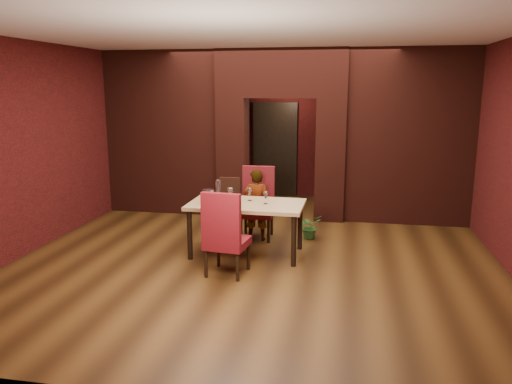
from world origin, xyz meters
TOP-DOWN VIEW (x-y plane):
  - floor at (0.00, 0.00)m, footprint 8.00×8.00m
  - ceiling at (0.00, 0.00)m, footprint 7.00×8.00m
  - wall_back at (0.00, 4.00)m, footprint 7.00×0.04m
  - wall_front at (0.00, -4.00)m, footprint 7.00×0.04m
  - wall_left at (-3.50, 0.00)m, footprint 0.04×8.00m
  - wall_right at (3.50, 0.00)m, footprint 0.04×8.00m
  - pillar_left at (-0.95, 2.00)m, footprint 0.55×0.55m
  - pillar_right at (0.95, 2.00)m, footprint 0.55×0.55m
  - lintel at (0.00, 2.00)m, footprint 2.45×0.55m
  - wing_wall_left at (-2.36, 2.00)m, footprint 2.28×0.35m
  - wing_wall_right at (2.36, 2.00)m, footprint 2.28×0.35m
  - vent_panel at (-0.95, 1.71)m, footprint 0.40×0.03m
  - rear_door at (-0.40, 3.94)m, footprint 0.90×0.08m
  - rear_door_frame at (-0.40, 3.90)m, footprint 1.02×0.04m
  - dining_table at (-0.20, -0.34)m, footprint 1.72×0.98m
  - chair_far at (-0.19, 0.49)m, footprint 0.56×0.56m
  - chair_near at (-0.29, -1.19)m, footprint 0.59×0.59m
  - person_seated at (-0.18, 0.40)m, footprint 0.45×0.31m
  - wine_glass_a at (-0.45, -0.31)m, footprint 0.09×0.09m
  - wine_glass_b at (-0.18, -0.18)m, footprint 0.08×0.08m
  - wine_glass_c at (0.10, -0.35)m, footprint 0.07×0.07m
  - tasting_sheet at (-0.46, -0.44)m, footprint 0.28×0.22m
  - wine_bucket at (-0.75, -0.46)m, footprint 0.17×0.17m
  - water_bottle at (-0.68, -0.16)m, footprint 0.07×0.07m
  - potted_plant at (0.69, 0.64)m, footprint 0.48×0.47m

SIDE VIEW (x-z plane):
  - floor at x=0.00m, z-range 0.00..0.00m
  - potted_plant at x=0.69m, z-range 0.00..0.41m
  - dining_table at x=-0.20m, z-range 0.00..0.80m
  - vent_panel at x=-0.95m, z-range 0.30..0.80m
  - chair_near at x=-0.29m, z-range 0.00..1.17m
  - person_seated at x=-0.18m, z-range 0.00..1.20m
  - chair_far at x=-0.19m, z-range 0.00..1.20m
  - tasting_sheet at x=-0.46m, z-range 0.80..0.81m
  - wine_glass_c at x=0.10m, z-range 0.80..0.98m
  - wine_glass_b at x=-0.18m, z-range 0.80..0.99m
  - wine_bucket at x=-0.75m, z-range 0.80..1.01m
  - wine_glass_a at x=-0.45m, z-range 0.80..1.01m
  - water_bottle at x=-0.68m, z-range 0.80..1.12m
  - rear_door at x=-0.40m, z-range 0.00..2.10m
  - rear_door_frame at x=-0.40m, z-range -0.06..2.16m
  - pillar_left at x=-0.95m, z-range 0.00..2.30m
  - pillar_right at x=0.95m, z-range 0.00..2.30m
  - wall_back at x=0.00m, z-range 0.00..3.20m
  - wall_front at x=0.00m, z-range 0.00..3.20m
  - wall_left at x=-3.50m, z-range 0.00..3.20m
  - wall_right at x=3.50m, z-range 0.00..3.20m
  - wing_wall_left at x=-2.36m, z-range 0.00..3.20m
  - wing_wall_right at x=2.36m, z-range 0.00..3.20m
  - lintel at x=0.00m, z-range 2.30..3.20m
  - ceiling at x=0.00m, z-range 3.18..3.22m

